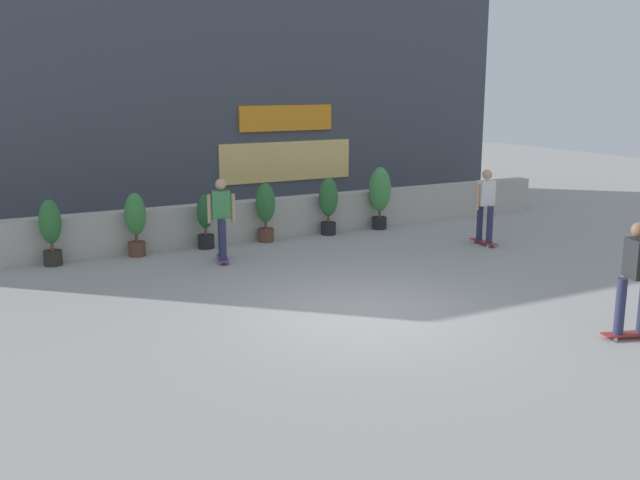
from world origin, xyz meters
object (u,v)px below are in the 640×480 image
potted_plant_4 (328,202)px  skater_far_left (486,203)px  potted_plant_2 (205,220)px  potted_plant_3 (265,209)px  potted_plant_0 (51,229)px  potted_plant_5 (380,193)px  skater_by_wall_right (222,216)px  potted_plant_1 (135,221)px  skater_by_wall_left (635,275)px

potted_plant_4 → skater_far_left: skater_far_left is taller
potted_plant_2 → potted_plant_3: 1.45m
potted_plant_0 → potted_plant_2: potted_plant_0 is taller
potted_plant_0 → potted_plant_5: (7.73, 0.00, 0.15)m
potted_plant_3 → skater_by_wall_right: size_ratio=0.80×
potted_plant_4 → potted_plant_5: potted_plant_5 is taller
potted_plant_3 → potted_plant_1: bearing=180.0°
potted_plant_3 → skater_by_wall_left: size_ratio=0.80×
potted_plant_1 → skater_by_wall_left: (4.95, -8.31, 0.19)m
potted_plant_4 → potted_plant_1: bearing=180.0°
potted_plant_3 → skater_far_left: size_ratio=0.80×
potted_plant_3 → potted_plant_4: (1.64, -0.00, 0.01)m
potted_plant_2 → potted_plant_4: bearing=-0.0°
potted_plant_0 → skater_far_left: bearing=-16.5°
potted_plant_0 → potted_plant_4: potted_plant_4 is taller
potted_plant_2 → potted_plant_0: bearing=-180.0°
potted_plant_1 → potted_plant_3: (2.96, 0.00, 0.01)m
potted_plant_5 → potted_plant_1: bearing=180.0°
potted_plant_5 → skater_by_wall_right: bearing=-164.4°
potted_plant_1 → potted_plant_2: 1.53m
potted_plant_2 → skater_far_left: 6.22m
potted_plant_2 → skater_by_wall_left: 9.00m
potted_plant_0 → potted_plant_1: bearing=0.0°
potted_plant_3 → skater_far_left: skater_far_left is taller
potted_plant_0 → skater_by_wall_left: 10.64m
potted_plant_2 → potted_plant_5: size_ratio=0.77×
potted_plant_3 → skater_by_wall_left: bearing=-76.6°
potted_plant_4 → skater_by_wall_right: bearing=-157.9°
potted_plant_5 → skater_by_wall_left: skater_by_wall_left is taller
potted_plant_2 → skater_by_wall_right: bearing=-94.5°
potted_plant_2 → potted_plant_3: bearing=-0.0°
potted_plant_1 → potted_plant_2: (1.52, 0.00, -0.13)m
potted_plant_4 → potted_plant_3: bearing=180.0°
potted_plant_0 → potted_plant_1: (1.68, 0.00, 0.01)m
potted_plant_4 → potted_plant_5: 1.45m
skater_far_left → skater_by_wall_right: bearing=167.0°
potted_plant_2 → potted_plant_4: 3.08m
potted_plant_5 → skater_far_left: bearing=-67.0°
potted_plant_0 → potted_plant_4: (6.28, -0.00, 0.03)m
potted_plant_0 → skater_by_wall_right: skater_by_wall_right is taller
skater_by_wall_right → skater_far_left: size_ratio=1.00×
potted_plant_2 → skater_by_wall_right: skater_by_wall_right is taller
potted_plant_1 → skater_far_left: 7.62m
potted_plant_4 → potted_plant_5: size_ratio=0.89×
potted_plant_0 → potted_plant_1: size_ratio=0.99×
potted_plant_5 → skater_by_wall_right: 4.80m
potted_plant_4 → potted_plant_0: bearing=180.0°
potted_plant_2 → potted_plant_5: (4.52, -0.00, 0.28)m
potted_plant_3 → skater_by_wall_right: bearing=-140.0°
potted_plant_1 → skater_far_left: size_ratio=0.79×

